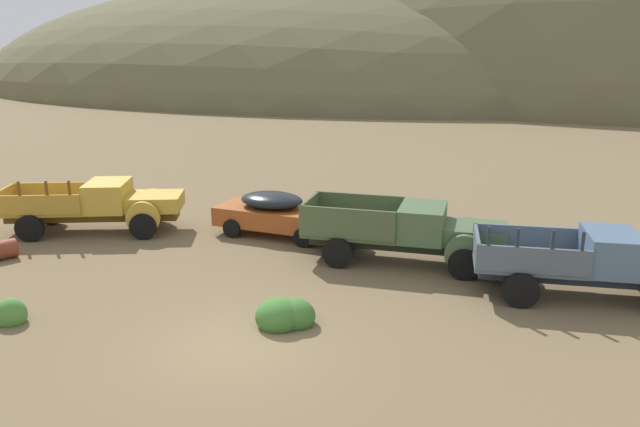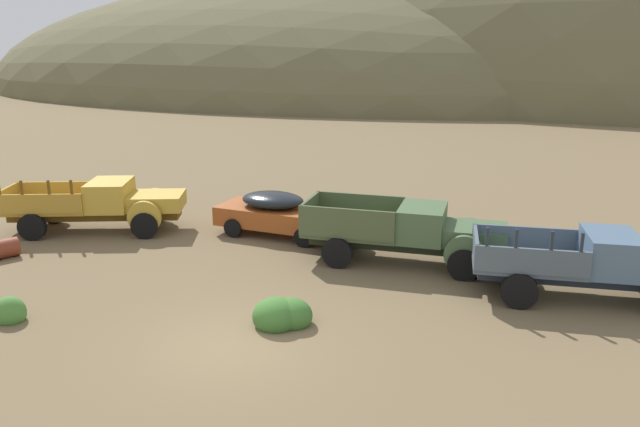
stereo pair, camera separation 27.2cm
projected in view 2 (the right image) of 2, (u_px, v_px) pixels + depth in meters
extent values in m
plane|color=brown|center=(230.00, 345.00, 14.45)|extent=(300.00, 300.00, 0.00)
ellipsoid|color=brown|center=(357.00, 88.00, 95.46)|extent=(117.22, 79.17, 32.67)
cube|color=brown|center=(96.00, 213.00, 23.04)|extent=(6.10, 3.00, 0.36)
cube|color=gold|center=(157.00, 201.00, 23.03)|extent=(2.40, 2.26, 0.55)
cube|color=#B7B2A8|center=(181.00, 201.00, 23.08)|extent=(0.47, 1.12, 0.44)
cylinder|color=gold|center=(144.00, 218.00, 22.14)|extent=(1.19, 0.58, 1.20)
cylinder|color=gold|center=(156.00, 203.00, 24.08)|extent=(1.19, 0.58, 1.20)
cube|color=gold|center=(110.00, 195.00, 22.88)|extent=(2.00, 2.32, 1.05)
cube|color=black|center=(127.00, 189.00, 22.86)|extent=(0.61, 1.57, 0.59)
cube|color=#B5882D|center=(49.00, 208.00, 22.90)|extent=(3.61, 2.97, 0.12)
cube|color=#B5882D|center=(37.00, 204.00, 21.81)|extent=(2.95, 1.16, 0.70)
cube|color=#B5882D|center=(58.00, 191.00, 23.77)|extent=(2.95, 1.16, 0.70)
cube|color=#B5882D|center=(7.00, 198.00, 22.72)|extent=(0.79, 1.94, 0.70)
cube|color=brown|center=(21.00, 188.00, 21.63)|extent=(0.10, 0.10, 0.50)
cube|color=brown|center=(49.00, 187.00, 21.67)|extent=(0.10, 0.10, 0.50)
cube|color=brown|center=(71.00, 187.00, 21.71)|extent=(0.10, 0.10, 0.50)
cylinder|color=black|center=(145.00, 225.00, 22.17)|extent=(1.00, 0.59, 0.96)
cylinder|color=black|center=(157.00, 210.00, 24.21)|extent=(1.00, 0.59, 0.96)
cylinder|color=black|center=(32.00, 227.00, 21.98)|extent=(1.00, 0.59, 0.96)
cylinder|color=black|center=(54.00, 211.00, 24.02)|extent=(1.00, 0.59, 0.96)
cube|color=#A34C1E|center=(280.00, 217.00, 22.56)|extent=(4.71, 2.38, 0.68)
ellipsoid|color=black|center=(273.00, 200.00, 22.50)|extent=(2.52, 1.92, 0.57)
ellipsoid|color=#A34C1E|center=(331.00, 221.00, 21.76)|extent=(1.16, 1.62, 0.61)
cylinder|color=black|center=(304.00, 237.00, 21.27)|extent=(0.70, 0.27, 0.68)
cylinder|color=black|center=(325.00, 223.00, 22.95)|extent=(0.70, 0.27, 0.68)
cylinder|color=black|center=(233.00, 228.00, 22.35)|extent=(0.70, 0.27, 0.68)
cylinder|color=black|center=(259.00, 215.00, 24.03)|extent=(0.70, 0.27, 0.68)
cube|color=#232B1B|center=(403.00, 243.00, 19.69)|extent=(6.01, 1.04, 0.36)
cube|color=#47603D|center=(475.00, 235.00, 18.98)|extent=(1.92, 1.68, 0.55)
cube|color=#B7B2A8|center=(505.00, 238.00, 18.76)|extent=(0.10, 1.13, 0.44)
cylinder|color=#47603D|center=(464.00, 255.00, 18.24)|extent=(1.20, 0.20, 1.20)
cylinder|color=#47603D|center=(468.00, 236.00, 20.05)|extent=(1.20, 0.20, 1.20)
cube|color=#47603D|center=(422.00, 223.00, 19.35)|extent=(1.42, 1.92, 1.05)
cube|color=black|center=(443.00, 218.00, 19.13)|extent=(0.08, 1.61, 0.59)
cube|color=#495735|center=(353.00, 231.00, 20.06)|extent=(3.07, 2.04, 0.12)
cube|color=#495735|center=(346.00, 224.00, 19.01)|extent=(3.03, 0.16, 0.95)
cube|color=#495735|center=(360.00, 208.00, 20.84)|extent=(3.03, 0.16, 0.95)
cube|color=#495735|center=(310.00, 212.00, 20.31)|extent=(0.14, 1.98, 0.95)
cylinder|color=black|center=(464.00, 265.00, 18.27)|extent=(0.97, 0.30, 0.96)
cylinder|color=black|center=(468.00, 244.00, 20.17)|extent=(0.97, 0.30, 0.96)
cylinder|color=black|center=(337.00, 253.00, 19.29)|extent=(0.97, 0.30, 0.96)
cylinder|color=black|center=(352.00, 234.00, 21.20)|extent=(0.97, 0.30, 0.96)
cube|color=#262D39|center=(586.00, 276.00, 16.92)|extent=(5.83, 1.48, 0.36)
cube|color=slate|center=(610.00, 252.00, 16.63)|extent=(1.51, 2.05, 1.05)
cube|color=black|center=(636.00, 247.00, 16.45)|extent=(0.20, 1.64, 0.59)
cube|color=#4D5B67|center=(526.00, 263.00, 17.17)|extent=(3.09, 2.28, 0.12)
cube|color=#4D5B67|center=(532.00, 261.00, 16.11)|extent=(2.91, 0.37, 0.70)
cube|color=#4D5B67|center=(524.00, 238.00, 18.01)|extent=(2.91, 0.37, 0.70)
cube|color=#4D5B67|center=(475.00, 246.00, 17.33)|extent=(0.29, 2.02, 0.70)
cube|color=#262D39|center=(487.00, 237.00, 16.18)|extent=(0.09, 0.09, 0.50)
cube|color=#262D39|center=(516.00, 238.00, 16.03)|extent=(0.09, 0.09, 0.50)
cube|color=#262D39|center=(552.00, 241.00, 15.86)|extent=(0.09, 0.09, 0.50)
cube|color=#262D39|center=(582.00, 242.00, 15.72)|extent=(0.09, 0.09, 0.50)
cylinder|color=black|center=(519.00, 291.00, 16.34)|extent=(0.98, 0.37, 0.96)
cylinder|color=black|center=(512.00, 264.00, 18.32)|extent=(0.98, 0.37, 0.96)
cylinder|color=brown|center=(4.00, 249.00, 20.22)|extent=(0.99, 1.08, 0.62)
ellipsoid|color=#3D702D|center=(360.00, 209.00, 25.42)|extent=(0.83, 0.74, 0.69)
ellipsoid|color=#3D702D|center=(360.00, 209.00, 25.60)|extent=(0.64, 0.58, 0.53)
ellipsoid|color=#3D702D|center=(275.00, 317.00, 15.35)|extent=(1.12, 1.01, 0.92)
ellipsoid|color=#3D702D|center=(277.00, 315.00, 15.44)|extent=(1.20, 1.08, 0.90)
ellipsoid|color=#3D702D|center=(292.00, 315.00, 15.48)|extent=(1.06, 0.96, 0.86)
ellipsoid|color=#3D702D|center=(574.00, 263.00, 19.12)|extent=(0.86, 0.78, 0.88)
ellipsoid|color=#3D702D|center=(575.00, 264.00, 18.94)|extent=(1.15, 1.04, 0.99)
ellipsoid|color=#4C8438|center=(10.00, 312.00, 15.65)|extent=(0.79, 0.71, 0.83)
ellipsoid|color=#4C8438|center=(3.00, 316.00, 15.60)|extent=(0.57, 0.51, 0.58)
ellipsoid|color=#4C8438|center=(7.00, 312.00, 15.82)|extent=(0.54, 0.49, 0.56)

